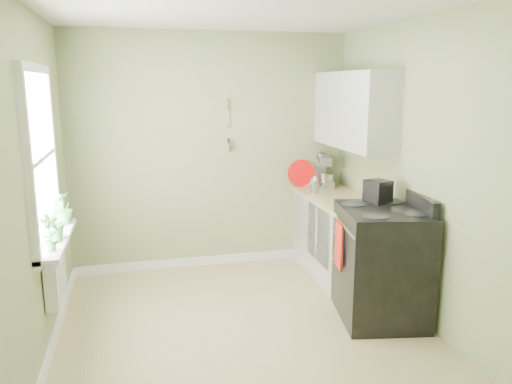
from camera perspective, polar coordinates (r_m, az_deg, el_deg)
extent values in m
cube|color=#A2895A|center=(4.49, -1.11, -16.09)|extent=(3.20, 3.60, 0.02)
cube|color=white|center=(4.00, -1.28, 20.75)|extent=(3.20, 3.60, 0.02)
cube|color=gray|center=(5.78, -5.14, 4.53)|extent=(3.20, 0.02, 2.70)
cube|color=gray|center=(4.00, -24.31, 0.07)|extent=(0.02, 3.60, 2.70)
cube|color=gray|center=(4.64, 18.59, 2.06)|extent=(0.02, 3.60, 2.70)
cube|color=silver|center=(5.57, 9.75, -5.54)|extent=(0.60, 1.60, 0.87)
cube|color=tan|center=(5.45, 9.82, -0.98)|extent=(0.64, 1.60, 0.04)
cube|color=silver|center=(5.46, 11.09, 9.18)|extent=(0.35, 1.40, 0.80)
cube|color=white|center=(4.26, -23.58, 3.54)|extent=(0.02, 1.00, 1.30)
cube|color=white|center=(4.22, -24.11, 12.79)|extent=(0.06, 1.14, 0.07)
cube|color=white|center=(4.40, -22.56, -5.30)|extent=(0.06, 1.14, 0.07)
cube|color=white|center=(4.25, -23.31, 3.55)|extent=(0.04, 1.00, 0.04)
cube|color=white|center=(4.38, -21.80, -5.08)|extent=(0.18, 1.14, 0.04)
cube|color=white|center=(4.45, -21.94, -9.35)|extent=(0.12, 0.50, 0.35)
cylinder|color=tan|center=(5.74, -3.19, 9.82)|extent=(0.02, 0.02, 0.10)
cylinder|color=silver|center=(5.75, -3.18, 8.63)|extent=(0.01, 0.01, 0.16)
cylinder|color=silver|center=(5.78, -3.14, 5.26)|extent=(0.01, 0.14, 0.14)
cube|color=black|center=(4.74, 14.10, -8.14)|extent=(0.86, 0.96, 1.00)
cube|color=black|center=(4.59, 14.43, -2.09)|extent=(0.86, 0.96, 0.03)
cube|color=black|center=(4.73, 17.92, -1.00)|extent=(0.22, 0.84, 0.16)
cylinder|color=#B2B2B7|center=(4.46, 10.11, -3.98)|extent=(0.15, 0.68, 0.02)
cube|color=#9D1F12|center=(4.61, 9.46, -5.99)|extent=(0.06, 0.24, 0.42)
cube|color=#B2B2B7|center=(6.05, 7.80, 0.98)|extent=(0.27, 0.35, 0.08)
cube|color=#B2B2B7|center=(6.15, 7.38, 2.53)|extent=(0.14, 0.11, 0.23)
cube|color=#B2B2B7|center=(6.02, 7.80, 3.60)|extent=(0.21, 0.33, 0.10)
sphere|color=#B2B2B7|center=(6.12, 7.42, 4.04)|extent=(0.12, 0.12, 0.12)
cylinder|color=silver|center=(5.98, 8.03, 1.45)|extent=(0.17, 0.17, 0.14)
cylinder|color=silver|center=(5.66, 6.74, 0.62)|extent=(0.11, 0.11, 0.16)
cone|color=silver|center=(5.64, 6.77, 1.61)|extent=(0.11, 0.11, 0.04)
cylinder|color=silver|center=(5.63, 5.96, 0.84)|extent=(0.11, 0.03, 0.08)
cube|color=black|center=(4.81, 13.72, -0.63)|extent=(0.25, 0.26, 0.33)
cylinder|color=black|center=(4.82, 13.36, -1.80)|extent=(0.10, 0.10, 0.11)
cylinder|color=#BA080A|center=(5.99, 5.21, 2.13)|extent=(0.33, 0.10, 0.33)
cylinder|color=beige|center=(4.73, 10.84, -2.39)|extent=(0.06, 0.06, 0.06)
cylinder|color=#BA080A|center=(4.72, 10.85, -1.97)|extent=(0.07, 0.07, 0.01)
imported|color=#3B7E3D|center=(3.99, -22.53, -4.32)|extent=(0.18, 0.18, 0.29)
imported|color=#3B7E3D|center=(4.24, -22.03, -3.15)|extent=(0.18, 0.21, 0.32)
imported|color=#3B7E3D|center=(4.75, -21.16, -1.68)|extent=(0.21, 0.21, 0.29)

